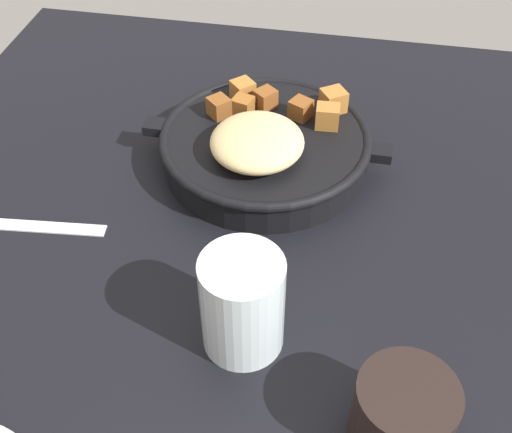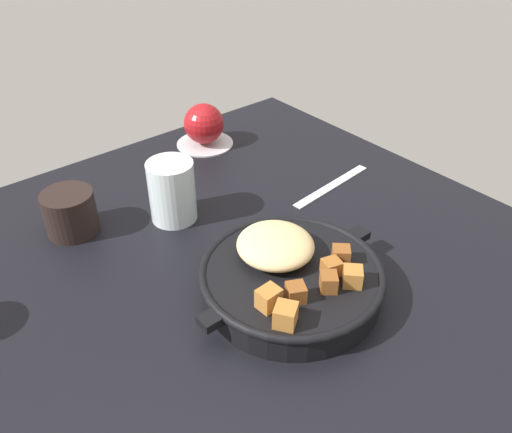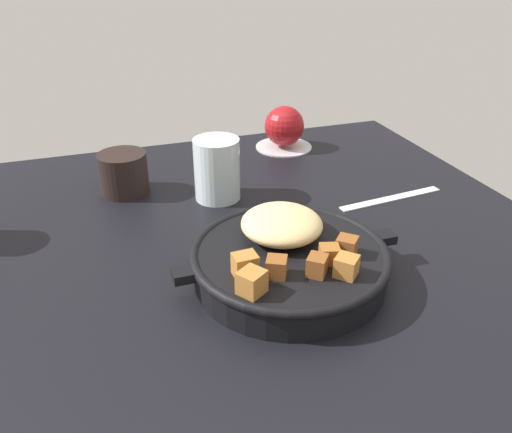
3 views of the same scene
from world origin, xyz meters
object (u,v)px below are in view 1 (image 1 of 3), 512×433
at_px(cast_iron_skillet, 265,145).
at_px(butter_knife, 19,225).
at_px(water_glass_tall, 242,304).
at_px(coffee_mug_dark, 403,415).

bearing_deg(cast_iron_skillet, butter_knife, 32.05).
bearing_deg(water_glass_tall, cast_iron_skillet, -84.37).
xyz_separation_m(butter_knife, water_glass_tall, (-0.27, 0.10, 0.05)).
distance_m(cast_iron_skillet, butter_knife, 0.29).
distance_m(cast_iron_skillet, coffee_mug_dark, 0.36).
height_order(coffee_mug_dark, water_glass_tall, water_glass_tall).
bearing_deg(coffee_mug_dark, cast_iron_skillet, -62.53).
distance_m(butter_knife, water_glass_tall, 0.29).
distance_m(butter_knife, coffee_mug_dark, 0.44).
distance_m(cast_iron_skillet, water_glass_tall, 0.25).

